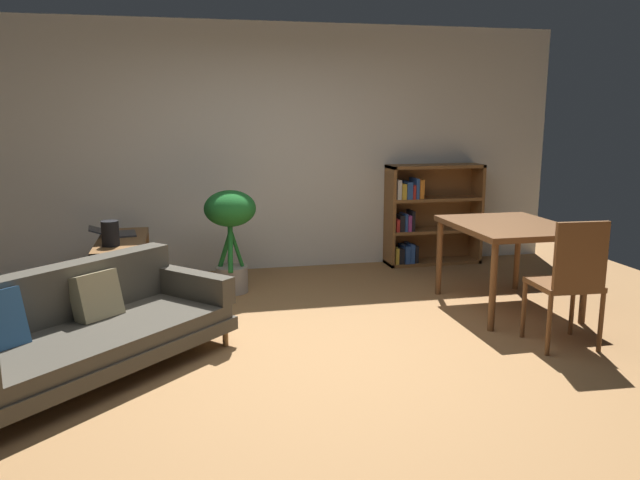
{
  "coord_description": "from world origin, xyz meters",
  "views": [
    {
      "loc": [
        -0.94,
        -4.3,
        1.75
      ],
      "look_at": [
        0.12,
        0.42,
        0.76
      ],
      "focal_mm": 35.33,
      "sensor_mm": 36.0,
      "label": 1
    }
  ],
  "objects_px": {
    "bookshelf": "(426,215)",
    "open_laptop": "(115,233)",
    "fabric_couch": "(81,327)",
    "desk_speaker": "(110,233)",
    "dining_table": "(509,233)",
    "potted_floor_plant": "(230,225)",
    "media_console": "(124,271)",
    "dining_chair_near": "(570,277)"
  },
  "relations": [
    {
      "from": "desk_speaker",
      "to": "dining_chair_near",
      "type": "xyz_separation_m",
      "value": [
        3.4,
        -1.74,
        -0.15
      ]
    },
    {
      "from": "open_laptop",
      "to": "desk_speaker",
      "type": "relative_size",
      "value": 2.06
    },
    {
      "from": "desk_speaker",
      "to": "potted_floor_plant",
      "type": "bearing_deg",
      "value": 16.96
    },
    {
      "from": "dining_table",
      "to": "bookshelf",
      "type": "xyz_separation_m",
      "value": [
        -0.05,
        1.81,
        -0.13
      ]
    },
    {
      "from": "bookshelf",
      "to": "desk_speaker",
      "type": "bearing_deg",
      "value": -162.36
    },
    {
      "from": "fabric_couch",
      "to": "dining_chair_near",
      "type": "relative_size",
      "value": 2.05
    },
    {
      "from": "media_console",
      "to": "open_laptop",
      "type": "relative_size",
      "value": 2.59
    },
    {
      "from": "open_laptop",
      "to": "potted_floor_plant",
      "type": "xyz_separation_m",
      "value": [
        1.09,
        -0.18,
        0.06
      ]
    },
    {
      "from": "desk_speaker",
      "to": "bookshelf",
      "type": "relative_size",
      "value": 0.19
    },
    {
      "from": "desk_speaker",
      "to": "dining_table",
      "type": "distance_m",
      "value": 3.53
    },
    {
      "from": "open_laptop",
      "to": "dining_table",
      "type": "bearing_deg",
      "value": -19.56
    },
    {
      "from": "open_laptop",
      "to": "desk_speaker",
      "type": "xyz_separation_m",
      "value": [
        0.01,
        -0.51,
        0.09
      ]
    },
    {
      "from": "bookshelf",
      "to": "dining_table",
      "type": "bearing_deg",
      "value": -88.53
    },
    {
      "from": "fabric_couch",
      "to": "bookshelf",
      "type": "height_order",
      "value": "bookshelf"
    },
    {
      "from": "media_console",
      "to": "potted_floor_plant",
      "type": "relative_size",
      "value": 1.18
    },
    {
      "from": "dining_chair_near",
      "to": "bookshelf",
      "type": "relative_size",
      "value": 0.85
    },
    {
      "from": "media_console",
      "to": "open_laptop",
      "type": "xyz_separation_m",
      "value": [
        -0.08,
        0.21,
        0.33
      ]
    },
    {
      "from": "potted_floor_plant",
      "to": "open_laptop",
      "type": "bearing_deg",
      "value": 170.67
    },
    {
      "from": "fabric_couch",
      "to": "media_console",
      "type": "height_order",
      "value": "fabric_couch"
    },
    {
      "from": "fabric_couch",
      "to": "dining_table",
      "type": "xyz_separation_m",
      "value": [
        3.54,
        0.7,
        0.37
      ]
    },
    {
      "from": "dining_chair_near",
      "to": "bookshelf",
      "type": "xyz_separation_m",
      "value": [
        0.01,
        2.83,
        0.02
      ]
    },
    {
      "from": "fabric_couch",
      "to": "desk_speaker",
      "type": "bearing_deg",
      "value": 86.82
    },
    {
      "from": "open_laptop",
      "to": "desk_speaker",
      "type": "bearing_deg",
      "value": -88.82
    },
    {
      "from": "dining_chair_near",
      "to": "bookshelf",
      "type": "height_order",
      "value": "bookshelf"
    },
    {
      "from": "fabric_couch",
      "to": "dining_chair_near",
      "type": "xyz_separation_m",
      "value": [
        3.48,
        -0.32,
        0.23
      ]
    },
    {
      "from": "open_laptop",
      "to": "potted_floor_plant",
      "type": "relative_size",
      "value": 0.46
    },
    {
      "from": "dining_table",
      "to": "potted_floor_plant",
      "type": "bearing_deg",
      "value": 156.11
    },
    {
      "from": "potted_floor_plant",
      "to": "bookshelf",
      "type": "relative_size",
      "value": 0.87
    },
    {
      "from": "desk_speaker",
      "to": "dining_table",
      "type": "height_order",
      "value": "desk_speaker"
    },
    {
      "from": "fabric_couch",
      "to": "media_console",
      "type": "distance_m",
      "value": 1.72
    },
    {
      "from": "potted_floor_plant",
      "to": "dining_chair_near",
      "type": "relative_size",
      "value": 1.02
    },
    {
      "from": "fabric_couch",
      "to": "open_laptop",
      "type": "distance_m",
      "value": 1.95
    },
    {
      "from": "bookshelf",
      "to": "open_laptop",
      "type": "bearing_deg",
      "value": -170.44
    },
    {
      "from": "desk_speaker",
      "to": "potted_floor_plant",
      "type": "distance_m",
      "value": 1.13
    },
    {
      "from": "potted_floor_plant",
      "to": "dining_chair_near",
      "type": "xyz_separation_m",
      "value": [
        2.32,
        -2.07,
        -0.12
      ]
    },
    {
      "from": "open_laptop",
      "to": "dining_table",
      "type": "height_order",
      "value": "dining_table"
    },
    {
      "from": "open_laptop",
      "to": "media_console",
      "type": "bearing_deg",
      "value": -70.66
    },
    {
      "from": "media_console",
      "to": "dining_table",
      "type": "height_order",
      "value": "dining_table"
    },
    {
      "from": "potted_floor_plant",
      "to": "dining_chair_near",
      "type": "distance_m",
      "value": 3.11
    },
    {
      "from": "media_console",
      "to": "dining_table",
      "type": "xyz_separation_m",
      "value": [
        3.39,
        -1.02,
        0.41
      ]
    },
    {
      "from": "media_console",
      "to": "open_laptop",
      "type": "distance_m",
      "value": 0.4
    },
    {
      "from": "media_console",
      "to": "bookshelf",
      "type": "xyz_separation_m",
      "value": [
        3.35,
        0.79,
        0.29
      ]
    }
  ]
}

